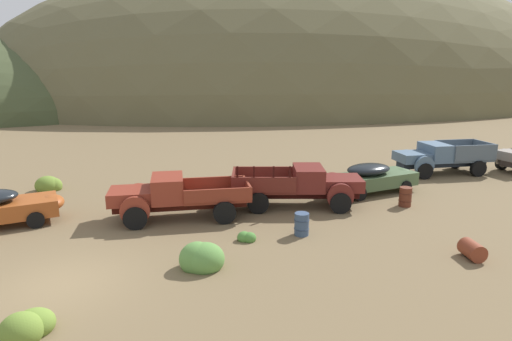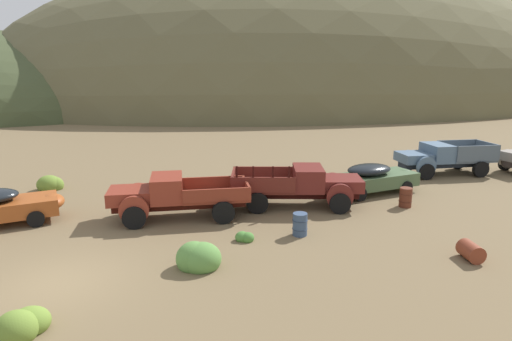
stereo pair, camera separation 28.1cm
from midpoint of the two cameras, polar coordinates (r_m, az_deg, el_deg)
name	(u,v)px [view 2 (the right image)]	position (r m, az deg, el deg)	size (l,w,h in m)	color
ground_plane	(57,284)	(14.62, -24.45, -13.58)	(300.00, 300.00, 0.00)	brown
hill_far_left	(17,106)	(85.17, -29.20, 7.54)	(70.54, 61.74, 24.48)	#424C2D
hill_center	(303,101)	(86.42, 6.41, 9.22)	(116.65, 73.48, 49.91)	brown
hill_distant	(438,96)	(107.66, 23.17, 9.06)	(75.18, 79.24, 34.28)	#4C5633
truck_rust_red	(170,196)	(18.74, -10.98, -3.35)	(6.08, 2.77, 1.89)	#42140D
truck_oxblood	(306,185)	(20.18, 7.02, -1.99)	(6.34, 3.72, 2.16)	black
car_weathered_green	(375,177)	(23.11, 15.94, -0.90)	(5.21, 2.53, 1.57)	#47603D
truck_chalk_blue	(439,158)	(28.39, 23.42, 1.53)	(5.95, 2.91, 1.91)	#262D39
oil_drum_spare	(406,197)	(21.30, 19.67, -3.39)	(0.61, 0.61, 0.92)	#5B2819
oil_drum_tipped	(471,251)	(16.53, 27.15, -9.56)	(0.76, 0.95, 0.61)	brown
oil_drum_by_truck	(300,224)	(16.84, 6.36, -7.14)	(0.60, 0.60, 0.90)	#384C6B
bush_between_trucks	(311,172)	(26.42, 7.70, -0.16)	(0.79, 0.72, 0.66)	#4C8438
bush_near_barrel	(245,238)	(16.34, -1.03, -8.93)	(0.71, 0.58, 0.46)	#4C8438
bush_back_edge	(198,259)	(14.34, -7.17, -11.58)	(1.48, 1.21, 1.13)	#5B8E42
bush_lone_scrub	(22,326)	(12.42, -28.11, -17.82)	(1.23, 1.23, 0.92)	olive
bush_front_right	(51,185)	(25.39, -25.38, -1.71)	(1.36, 1.12, 1.01)	olive
bush_front_left	(258,183)	(23.32, 0.59, -1.70)	(1.43, 1.21, 0.94)	#4C8438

